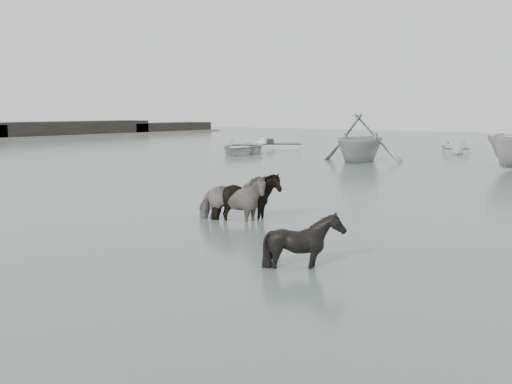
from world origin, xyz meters
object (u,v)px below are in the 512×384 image
at_px(pony_pinto, 232,190).
at_px(pony_black, 304,233).
at_px(pony_dark, 247,192).
at_px(rowboat_lead, 242,146).

height_order(pony_pinto, pony_black, pony_pinto).
bearing_deg(pony_dark, pony_black, -108.04).
xyz_separation_m(pony_dark, rowboat_lead, (-15.20, 18.64, -0.23)).
xyz_separation_m(pony_black, rowboat_lead, (-18.93, 21.61, -0.13)).
height_order(pony_pinto, rowboat_lead, pony_pinto).
bearing_deg(pony_pinto, rowboat_lead, 14.78).
distance_m(pony_pinto, pony_dark, 0.41).
height_order(pony_dark, rowboat_lead, pony_dark).
relative_size(pony_pinto, pony_black, 1.47).
xyz_separation_m(pony_pinto, pony_dark, (0.29, 0.27, -0.06)).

